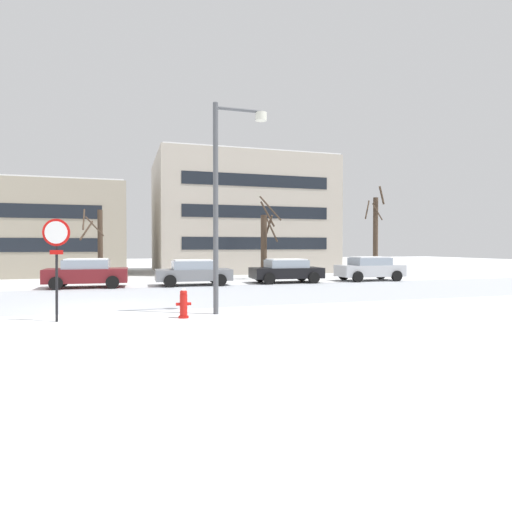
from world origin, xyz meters
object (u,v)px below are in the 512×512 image
object	(u,v)px
street_lamp	(224,188)
parked_car_maroon	(87,273)
stop_sign	(56,249)
parked_car_silver	(370,268)
parked_car_gray	(193,272)
fire_hydrant	(184,303)
parked_car_black	(286,270)

from	to	relation	value
street_lamp	parked_car_maroon	xyz separation A→B (m)	(-4.75, 10.40, -3.15)
stop_sign	street_lamp	xyz separation A→B (m)	(4.78, 0.01, 1.89)
parked_car_maroon	parked_car_silver	xyz separation A→B (m)	(16.06, -0.23, -0.01)
parked_car_silver	street_lamp	bearing A→B (deg)	-138.04
parked_car_gray	fire_hydrant	bearing A→B (deg)	-100.29
parked_car_gray	stop_sign	bearing A→B (deg)	-117.88
parked_car_black	parked_car_silver	xyz separation A→B (m)	(5.35, -0.11, 0.04)
stop_sign	fire_hydrant	distance (m)	3.82
fire_hydrant	parked_car_black	world-z (taller)	parked_car_black
fire_hydrant	parked_car_maroon	size ratio (longest dim) A/B	0.22
parked_car_maroon	parked_car_silver	size ratio (longest dim) A/B	1.00
parked_car_black	parked_car_silver	distance (m)	5.35
stop_sign	parked_car_gray	distance (m)	11.57
parked_car_gray	parked_car_black	bearing A→B (deg)	1.40
parked_car_black	parked_car_maroon	bearing A→B (deg)	179.37
stop_sign	fire_hydrant	world-z (taller)	stop_sign
stop_sign	parked_car_silver	size ratio (longest dim) A/B	0.71
street_lamp	parked_car_gray	xyz separation A→B (m)	(0.60, 10.15, -3.19)
stop_sign	fire_hydrant	bearing A→B (deg)	-7.32
parked_car_maroon	parked_car_gray	bearing A→B (deg)	-2.67
fire_hydrant	street_lamp	size ratio (longest dim) A/B	0.13
stop_sign	street_lamp	size ratio (longest dim) A/B	0.44
stop_sign	parked_car_silver	distance (m)	19.07
parked_car_maroon	street_lamp	bearing A→B (deg)	-65.43
street_lamp	parked_car_gray	bearing A→B (deg)	86.62
street_lamp	parked_car_gray	size ratio (longest dim) A/B	1.60
fire_hydrant	parked_car_gray	world-z (taller)	parked_car_gray
parked_car_maroon	parked_car_gray	distance (m)	5.36
parked_car_gray	parked_car_silver	distance (m)	10.71
parked_car_gray	parked_car_black	world-z (taller)	parked_car_gray
stop_sign	parked_car_black	xyz separation A→B (m)	(10.73, 10.29, -1.30)
street_lamp	parked_car_maroon	world-z (taller)	street_lamp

